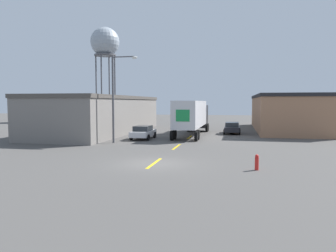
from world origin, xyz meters
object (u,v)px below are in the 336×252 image
(parked_car_left_far, at_px, (143,132))
(water_tower, at_px, (105,43))
(semi_truck, at_px, (192,115))
(fire_hydrant, at_px, (257,162))
(street_lamp, at_px, (116,93))
(parked_car_right_far, at_px, (232,128))

(parked_car_left_far, relative_size, water_tower, 0.22)
(semi_truck, distance_m, fire_hydrant, 20.05)
(street_lamp, bearing_deg, parked_car_right_far, 47.29)
(street_lamp, height_order, fire_hydrant, street_lamp)
(semi_truck, height_order, fire_hydrant, semi_truck)
(water_tower, bearing_deg, street_lamp, -65.98)
(water_tower, distance_m, street_lamp, 41.26)
(parked_car_left_far, relative_size, street_lamp, 0.52)
(parked_car_right_far, relative_size, fire_hydrant, 4.78)
(parked_car_left_far, xyz_separation_m, water_tower, (-17.72, 32.53, 15.51))
(parked_car_left_far, xyz_separation_m, fire_hydrant, (10.75, -13.89, -0.29))
(semi_truck, distance_m, parked_car_right_far, 5.58)
(water_tower, bearing_deg, semi_truck, -51.00)
(water_tower, height_order, fire_hydrant, water_tower)
(parked_car_right_far, xyz_separation_m, street_lamp, (-10.65, -11.53, 4.02))
(semi_truck, relative_size, fire_hydrant, 15.24)
(parked_car_left_far, relative_size, parked_car_right_far, 1.00)
(water_tower, distance_m, fire_hydrant, 56.70)
(parked_car_right_far, height_order, fire_hydrant, parked_car_right_far)
(semi_truck, xyz_separation_m, street_lamp, (-6.11, -8.73, 2.37))
(parked_car_left_far, distance_m, water_tower, 40.16)
(street_lamp, distance_m, fire_hydrant, 16.60)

